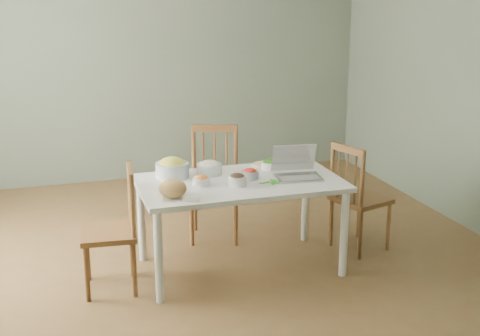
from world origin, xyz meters
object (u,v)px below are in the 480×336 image
object	(u,v)px
dining_table	(240,225)
laptop	(299,164)
chair_far	(214,185)
chair_left	(108,230)
chair_right	(361,196)
bread_boule	(173,189)
bowl_squash	(172,167)

from	to	relation	value
dining_table	laptop	bearing A→B (deg)	-10.87
chair_far	dining_table	bearing A→B (deg)	-69.85
laptop	chair_left	bearing A→B (deg)	-173.05
chair_right	bread_boule	world-z (taller)	chair_right
bowl_squash	bread_boule	bearing A→B (deg)	-101.32
chair_right	laptop	xyz separation A→B (m)	(-0.64, -0.16, 0.38)
dining_table	chair_far	xyz separation A→B (m)	(-0.03, 0.66, 0.13)
chair_right	bread_boule	xyz separation A→B (m)	(-1.66, -0.31, 0.33)
laptop	chair_far	bearing A→B (deg)	130.38
laptop	dining_table	bearing A→B (deg)	177.22
chair_left	laptop	world-z (taller)	laptop
chair_right	laptop	world-z (taller)	laptop
dining_table	bowl_squash	world-z (taller)	bowl_squash
chair_far	bread_boule	bearing A→B (deg)	-103.38
bread_boule	chair_far	bearing A→B (deg)	58.76
bowl_squash	chair_left	bearing A→B (deg)	-150.17
chair_far	chair_left	world-z (taller)	chair_far
dining_table	bread_boule	distance (m)	0.75
bread_boule	laptop	bearing A→B (deg)	8.32
chair_right	bread_boule	size ratio (longest dim) A/B	4.70
bread_boule	bowl_squash	bearing A→B (deg)	78.68
chair_left	chair_right	bearing A→B (deg)	98.84
chair_far	bowl_squash	size ratio (longest dim) A/B	3.79
bowl_squash	laptop	distance (m)	0.98
chair_far	bread_boule	size ratio (longest dim) A/B	5.03
dining_table	bread_boule	xyz separation A→B (m)	(-0.57, -0.23, 0.43)
chair_right	laptop	size ratio (longest dim) A/B	2.63
chair_right	bowl_squash	xyz separation A→B (m)	(-1.56, 0.18, 0.34)
bread_boule	bowl_squash	size ratio (longest dim) A/B	0.75
dining_table	chair_right	distance (m)	1.10
dining_table	laptop	world-z (taller)	laptop
chair_right	bowl_squash	size ratio (longest dim) A/B	3.54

